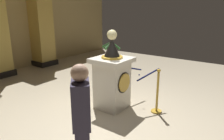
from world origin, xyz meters
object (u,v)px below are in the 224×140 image
stanchion_far (124,81)px  stanchion_near (157,97)px  bystander_guest (82,122)px  pedestal_clock (112,78)px  potted_palm_right (111,62)px

stanchion_far → stanchion_near: bearing=-112.0°
stanchion_far → bystander_guest: bearing=-157.2°
stanchion_far → pedestal_clock: bearing=-164.5°
pedestal_clock → bystander_guest: size_ratio=1.12×
pedestal_clock → bystander_guest: pedestal_clock is taller
stanchion_near → bystander_guest: 2.42m
potted_palm_right → stanchion_near: bearing=-127.6°
stanchion_near → pedestal_clock: bearing=111.7°
stanchion_near → bystander_guest: size_ratio=0.63×
pedestal_clock → stanchion_far: (0.86, 0.24, -0.36)m
pedestal_clock → stanchion_far: 0.96m
stanchion_far → potted_palm_right: (1.73, 1.69, -0.06)m
stanchion_near → potted_palm_right: size_ratio=0.90×
bystander_guest → pedestal_clock: bearing=25.7°
bystander_guest → potted_palm_right: bearing=32.2°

